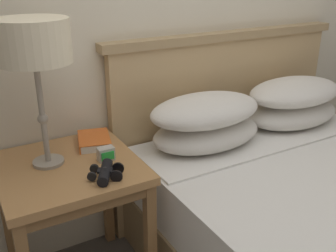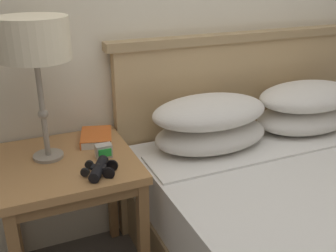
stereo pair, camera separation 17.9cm
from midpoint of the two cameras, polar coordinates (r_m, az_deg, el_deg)
nightstand at (r=1.78m, az=-11.50°, el=-7.35°), size 0.58×0.58×0.66m
bed at (r=1.96m, az=25.39°, el=-14.66°), size 1.51×1.91×1.10m
table_lamp at (r=1.62m, az=-15.89°, el=11.57°), size 0.28×0.28×0.60m
book_on_nightstand at (r=1.89m, az=-7.78°, el=-1.66°), size 0.19×0.23×0.04m
binoculars_pair at (r=1.59m, az=-6.80°, el=-6.27°), size 0.16×0.16×0.05m
alarm_clock at (r=1.72m, az=-6.40°, el=-3.69°), size 0.07×0.05×0.06m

